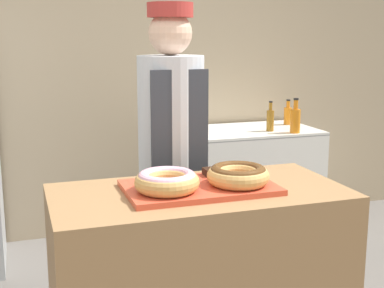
{
  "coord_description": "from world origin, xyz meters",
  "views": [
    {
      "loc": [
        -0.72,
        -2.05,
        1.57
      ],
      "look_at": [
        0.0,
        0.1,
        1.11
      ],
      "focal_mm": 50.0,
      "sensor_mm": 36.0,
      "label": 1
    }
  ],
  "objects": [
    {
      "name": "brownie_back_left",
      "position": [
        -0.11,
        0.13,
        0.97
      ],
      "size": [
        0.08,
        0.08,
        0.03
      ],
      "color": "black",
      "rests_on": "serving_tray"
    },
    {
      "name": "bottle_orange",
      "position": [
        1.42,
        1.85,
        0.93
      ],
      "size": [
        0.06,
        0.06,
        0.21
      ],
      "color": "orange",
      "rests_on": "chest_freezer"
    },
    {
      "name": "donut_chocolate_glaze",
      "position": [
        0.16,
        -0.05,
        1.0
      ],
      "size": [
        0.27,
        0.27,
        0.08
      ],
      "color": "tan",
      "rests_on": "serving_tray"
    },
    {
      "name": "bottle_orange_b",
      "position": [
        1.28,
        1.48,
        0.95
      ],
      "size": [
        0.08,
        0.08,
        0.26
      ],
      "color": "orange",
      "rests_on": "chest_freezer"
    },
    {
      "name": "serving_tray",
      "position": [
        0.0,
        0.0,
        0.94
      ],
      "size": [
        0.63,
        0.38,
        0.02
      ],
      "color": "#D84C33",
      "rests_on": "display_counter"
    },
    {
      "name": "wall_back",
      "position": [
        0.0,
        2.13,
        1.35
      ],
      "size": [
        8.0,
        0.06,
        2.7
      ],
      "color": "tan",
      "rests_on": "ground_plane"
    },
    {
      "name": "chest_freezer",
      "position": [
        1.0,
        1.74,
        0.43
      ],
      "size": [
        1.09,
        0.66,
        0.85
      ],
      "color": "white",
      "rests_on": "ground_plane"
    },
    {
      "name": "baker_person",
      "position": [
        0.06,
        0.64,
        0.93
      ],
      "size": [
        0.35,
        0.35,
        1.73
      ],
      "color": "#4C4C51",
      "rests_on": "ground_plane"
    },
    {
      "name": "bottle_amber",
      "position": [
        1.14,
        1.61,
        0.94
      ],
      "size": [
        0.06,
        0.06,
        0.23
      ],
      "color": "#99661E",
      "rests_on": "chest_freezer"
    },
    {
      "name": "brownie_back_right",
      "position": [
        0.11,
        0.13,
        0.97
      ],
      "size": [
        0.08,
        0.08,
        0.03
      ],
      "color": "black",
      "rests_on": "serving_tray"
    },
    {
      "name": "donut_light_glaze",
      "position": [
        -0.16,
        -0.05,
        1.0
      ],
      "size": [
        0.27,
        0.27,
        0.08
      ],
      "color": "tan",
      "rests_on": "serving_tray"
    }
  ]
}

